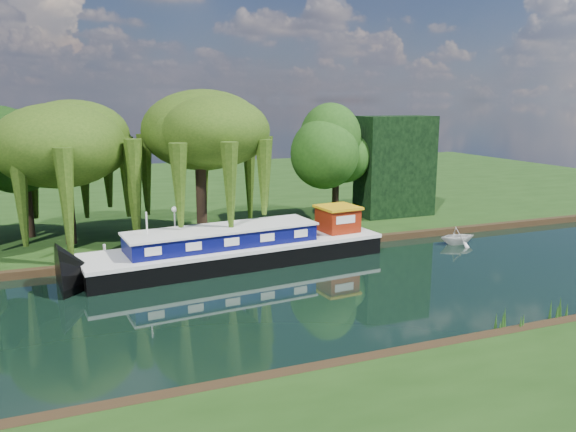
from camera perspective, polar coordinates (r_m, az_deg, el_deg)
name	(u,v)px	position (r m, az deg, el deg)	size (l,w,h in m)	color
ground	(206,307)	(27.30, -8.33, -9.17)	(120.00, 120.00, 0.00)	black
far_bank	(129,194)	(59.92, -15.84, 2.16)	(120.00, 52.00, 0.45)	#17330E
dutch_barge	(241,248)	(33.90, -4.81, -3.26)	(18.44, 5.91, 3.82)	black
narrowboat	(243,253)	(34.26, -4.56, -3.74)	(11.06, 1.85, 1.61)	navy
white_cruiser	(457,244)	(40.16, 16.79, -2.76)	(2.17, 2.52, 1.33)	silver
willow_left	(64,146)	(38.52, -21.81, 6.59)	(7.29, 7.29, 8.74)	black
willow_right	(200,141)	(37.22, -8.97, 7.49)	(7.41, 7.41, 9.03)	black
tree_far_mid	(24,156)	(41.67, -25.27, 5.56)	(4.94, 4.94, 8.09)	black
tree_far_right	(336,152)	(43.73, 4.92, 6.53)	(4.72, 4.72, 7.73)	black
conifer_hedge	(395,166)	(46.33, 10.81, 5.00)	(6.00, 3.00, 8.00)	black
lamppost	(175,216)	(36.65, -11.45, 0.04)	(0.36, 0.36, 2.56)	silver
mooring_posts	(165,247)	(34.81, -12.36, -3.10)	(19.16, 0.16, 1.00)	silver
reeds_near	(421,336)	(23.22, 13.40, -11.75)	(33.70, 1.50, 1.10)	#1B4612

